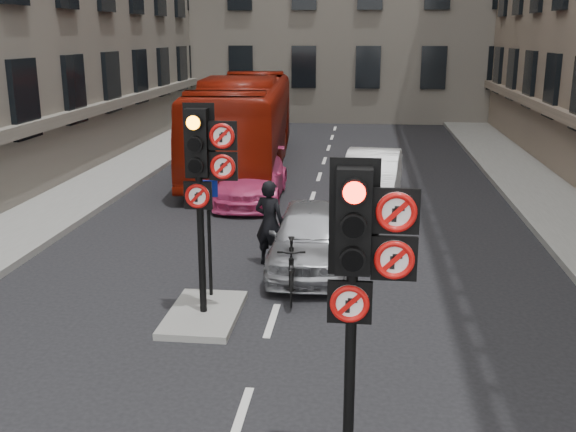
% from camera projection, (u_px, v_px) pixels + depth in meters
% --- Properties ---
extents(pavement_left, '(3.00, 50.00, 0.16)m').
position_uv_depth(pavement_left, '(54.00, 205.00, 19.05)').
color(pavement_left, gray).
rests_on(pavement_left, ground).
extents(centre_island, '(1.20, 2.00, 0.12)m').
position_uv_depth(centre_island, '(204.00, 314.00, 11.70)').
color(centre_island, gray).
rests_on(centre_island, ground).
extents(signal_near, '(0.91, 0.40, 3.58)m').
position_uv_depth(signal_near, '(361.00, 256.00, 6.90)').
color(signal_near, black).
rests_on(signal_near, ground).
extents(signal_far, '(0.91, 0.40, 3.58)m').
position_uv_depth(signal_far, '(203.00, 165.00, 10.99)').
color(signal_far, black).
rests_on(signal_far, centre_island).
extents(car_silver, '(1.66, 4.02, 1.36)m').
position_uv_depth(car_silver, '(310.00, 236.00, 14.04)').
color(car_silver, '#93949A').
rests_on(car_silver, ground).
extents(car_white, '(1.96, 4.52, 1.45)m').
position_uv_depth(car_white, '(372.00, 176.00, 19.69)').
color(car_white, silver).
rests_on(car_white, ground).
extents(car_pink, '(1.98, 4.56, 1.30)m').
position_uv_depth(car_pink, '(252.00, 178.00, 19.76)').
color(car_pink, '#D53E7A').
rests_on(car_pink, ground).
extents(bus_red, '(3.58, 12.04, 3.31)m').
position_uv_depth(bus_red, '(244.00, 123.00, 24.15)').
color(bus_red, maroon).
rests_on(bus_red, ground).
extents(motorcycle, '(0.68, 1.83, 1.07)m').
position_uv_depth(motorcycle, '(291.00, 269.00, 12.52)').
color(motorcycle, black).
rests_on(motorcycle, ground).
extents(motorcyclist, '(0.78, 0.65, 1.83)m').
position_uv_depth(motorcyclist, '(269.00, 223.00, 14.17)').
color(motorcyclist, black).
rests_on(motorcyclist, ground).
extents(info_sign, '(0.37, 0.13, 2.17)m').
position_uv_depth(info_sign, '(209.00, 222.00, 12.02)').
color(info_sign, black).
rests_on(info_sign, centre_island).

